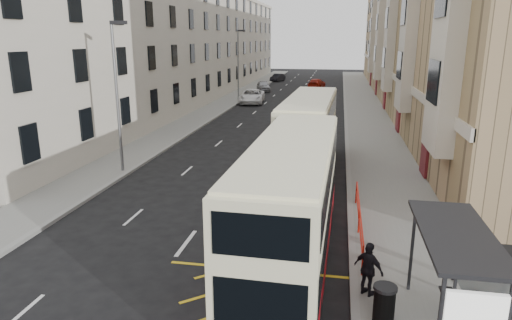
% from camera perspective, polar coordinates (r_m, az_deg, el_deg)
% --- Properties ---
extents(ground, '(200.00, 200.00, 0.00)m').
position_cam_1_polar(ground, '(13.99, -14.24, -16.98)').
color(ground, black).
rests_on(ground, ground).
extents(pavement_right, '(4.00, 120.00, 0.15)m').
position_cam_1_polar(pavement_right, '(41.41, 13.94, 4.58)').
color(pavement_right, slate).
rests_on(pavement_right, ground).
extents(pavement_left, '(3.00, 120.00, 0.15)m').
position_cam_1_polar(pavement_left, '(43.26, -7.08, 5.34)').
color(pavement_left, slate).
rests_on(pavement_left, ground).
extents(kerb_right, '(0.25, 120.00, 0.15)m').
position_cam_1_polar(kerb_right, '(41.33, 11.17, 4.72)').
color(kerb_right, gray).
rests_on(kerb_right, ground).
extents(kerb_left, '(0.25, 120.00, 0.15)m').
position_cam_1_polar(kerb_left, '(42.84, -5.15, 5.30)').
color(kerb_left, gray).
rests_on(kerb_left, ground).
extents(road_markings, '(10.00, 110.00, 0.01)m').
position_cam_1_polar(road_markings, '(56.41, 4.88, 7.60)').
color(road_markings, silver).
rests_on(road_markings, ground).
extents(terrace_right, '(10.75, 79.00, 15.25)m').
position_cam_1_polar(terrace_right, '(56.87, 20.69, 14.37)').
color(terrace_right, tan).
rests_on(terrace_right, ground).
extents(terrace_left, '(9.18, 79.00, 13.25)m').
position_cam_1_polar(terrace_left, '(59.22, -8.38, 14.17)').
color(terrace_left, beige).
rests_on(terrace_left, ground).
extents(bus_shelter, '(1.65, 4.25, 2.70)m').
position_cam_1_polar(bus_shelter, '(11.92, 24.58, -12.16)').
color(bus_shelter, black).
rests_on(bus_shelter, pavement_right).
extents(guard_railing, '(0.06, 6.56, 1.01)m').
position_cam_1_polar(guard_railing, '(17.69, 12.78, -6.74)').
color(guard_railing, red).
rests_on(guard_railing, pavement_right).
extents(street_lamp_near, '(0.93, 0.18, 8.00)m').
position_cam_1_polar(street_lamp_near, '(25.64, -16.95, 8.44)').
color(street_lamp_near, slate).
rests_on(street_lamp_near, pavement_left).
extents(street_lamp_far, '(0.93, 0.18, 8.00)m').
position_cam_1_polar(street_lamp_far, '(54.02, -2.20, 12.24)').
color(street_lamp_far, slate).
rests_on(street_lamp_far, pavement_left).
extents(double_decker_front, '(2.65, 10.63, 4.22)m').
position_cam_1_polar(double_decker_front, '(14.70, 4.45, -5.55)').
color(double_decker_front, '#FDF7C9').
rests_on(double_decker_front, ground).
extents(double_decker_rear, '(2.76, 10.63, 4.21)m').
position_cam_1_polar(double_decker_rear, '(25.45, 6.65, 3.26)').
color(double_decker_rear, '#FDF7C9').
rests_on(double_decker_rear, ground).
extents(litter_bin, '(0.62, 0.62, 1.02)m').
position_cam_1_polar(litter_bin, '(12.78, 15.74, -16.85)').
color(litter_bin, black).
rests_on(litter_bin, pavement_right).
extents(pedestrian_mid, '(1.04, 0.88, 1.90)m').
position_cam_1_polar(pedestrian_mid, '(15.23, 25.24, -10.55)').
color(pedestrian_mid, black).
rests_on(pedestrian_mid, pavement_right).
extents(pedestrian_far, '(0.99, 0.88, 1.61)m').
position_cam_1_polar(pedestrian_far, '(13.69, 13.91, -13.11)').
color(pedestrian_far, black).
rests_on(pedestrian_far, pavement_right).
extents(white_van, '(3.10, 5.88, 1.58)m').
position_cam_1_polar(white_van, '(52.62, -0.51, 7.97)').
color(white_van, white).
rests_on(white_van, ground).
extents(car_silver, '(2.71, 4.58, 1.46)m').
position_cam_1_polar(car_silver, '(64.64, 0.92, 9.25)').
color(car_silver, '#94969B').
rests_on(car_silver, ground).
extents(car_dark, '(2.35, 4.07, 1.27)m').
position_cam_1_polar(car_dark, '(79.48, 2.73, 10.26)').
color(car_dark, black).
rests_on(car_dark, ground).
extents(car_red, '(2.70, 4.92, 1.35)m').
position_cam_1_polar(car_red, '(69.38, 7.58, 9.47)').
color(car_red, '#A61708').
rests_on(car_red, ground).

